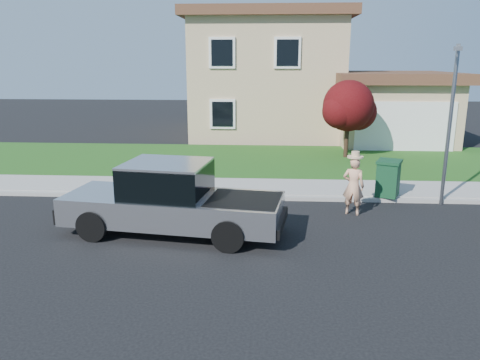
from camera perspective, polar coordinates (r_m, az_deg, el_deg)
name	(u,v)px	position (r m, az deg, el deg)	size (l,w,h in m)	color
ground	(261,232)	(12.01, 2.59, -6.41)	(80.00, 80.00, 0.00)	black
curb	(295,198)	(14.76, 6.69, -2.23)	(40.00, 0.20, 0.12)	gray
sidewalk	(293,188)	(15.81, 6.49, -1.03)	(40.00, 2.00, 0.15)	gray
lawn	(288,161)	(20.19, 5.87, 2.31)	(40.00, 7.00, 0.10)	#194814
house	(290,79)	(27.65, 6.08, 12.09)	(14.00, 11.30, 6.85)	tan
pickup_truck	(172,201)	(11.82, -8.28, -2.52)	(5.77, 2.61, 1.83)	black
woman	(353,185)	(13.51, 13.67, -0.59)	(0.70, 0.57, 1.82)	#E0A07B
ornamental_tree	(349,108)	(20.94, 13.14, 8.51)	(2.44, 2.20, 3.35)	black
trash_bin	(388,178)	(15.22, 17.61, 0.26)	(0.95, 1.00, 1.12)	#0F391F
street_lamp	(451,116)	(14.97, 24.29, 7.07)	(0.37, 0.61, 4.70)	slate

